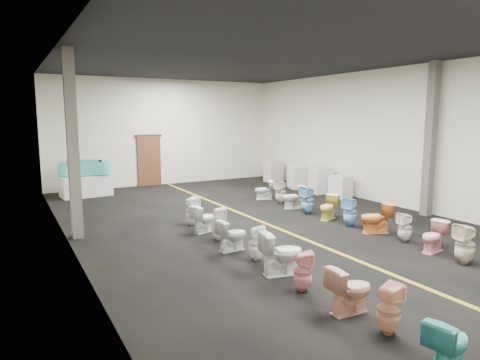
% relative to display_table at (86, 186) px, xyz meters
% --- Properties ---
extents(floor, '(16.00, 16.00, 0.00)m').
position_rel_display_table_xyz_m(floor, '(3.61, -6.65, -0.39)').
color(floor, black).
rests_on(floor, ground).
extents(ceiling, '(16.00, 16.00, 0.00)m').
position_rel_display_table_xyz_m(ceiling, '(3.61, -6.65, 4.11)').
color(ceiling, black).
rests_on(ceiling, ground).
extents(wall_back, '(10.00, 0.00, 10.00)m').
position_rel_display_table_xyz_m(wall_back, '(3.61, 1.35, 1.86)').
color(wall_back, beige).
rests_on(wall_back, ground).
extents(wall_left, '(0.00, 16.00, 16.00)m').
position_rel_display_table_xyz_m(wall_left, '(-1.39, -6.65, 1.86)').
color(wall_left, beige).
rests_on(wall_left, ground).
extents(wall_right, '(0.00, 16.00, 16.00)m').
position_rel_display_table_xyz_m(wall_right, '(8.61, -6.65, 1.86)').
color(wall_right, beige).
rests_on(wall_right, ground).
extents(aisle_stripe, '(0.12, 15.60, 0.01)m').
position_rel_display_table_xyz_m(aisle_stripe, '(3.61, -6.65, -0.38)').
color(aisle_stripe, olive).
rests_on(aisle_stripe, floor).
extents(back_door, '(1.00, 0.10, 2.10)m').
position_rel_display_table_xyz_m(back_door, '(2.81, 1.29, 0.66)').
color(back_door, '#562D19').
rests_on(back_door, floor).
extents(door_frame, '(1.15, 0.08, 0.10)m').
position_rel_display_table_xyz_m(door_frame, '(2.81, 1.30, 1.73)').
color(door_frame, '#331C11').
rests_on(door_frame, back_door).
extents(column_left, '(0.25, 0.25, 4.50)m').
position_rel_display_table_xyz_m(column_left, '(-1.14, -5.65, 1.86)').
color(column_left, '#59544C').
rests_on(column_left, floor).
extents(column_right, '(0.25, 0.25, 4.50)m').
position_rel_display_table_xyz_m(column_right, '(8.36, -8.15, 1.86)').
color(column_right, '#59544C').
rests_on(column_right, floor).
extents(display_table, '(1.82, 1.05, 0.77)m').
position_rel_display_table_xyz_m(display_table, '(0.00, 0.00, 0.00)').
color(display_table, silver).
rests_on(display_table, floor).
extents(bathtub, '(1.83, 0.91, 0.55)m').
position_rel_display_table_xyz_m(bathtub, '(0.00, 0.00, 0.68)').
color(bathtub, '#43C1AD').
rests_on(bathtub, display_table).
extents(appliance_crate_a, '(0.72, 0.72, 0.81)m').
position_rel_display_table_xyz_m(appliance_crate_a, '(8.01, -4.82, 0.02)').
color(appliance_crate_a, silver).
rests_on(appliance_crate_a, floor).
extents(appliance_crate_b, '(0.83, 0.83, 0.99)m').
position_rel_display_table_xyz_m(appliance_crate_b, '(8.01, -3.71, 0.11)').
color(appliance_crate_b, beige).
rests_on(appliance_crate_b, floor).
extents(appliance_crate_c, '(1.03, 1.03, 0.92)m').
position_rel_display_table_xyz_m(appliance_crate_c, '(8.01, -2.36, 0.07)').
color(appliance_crate_c, silver).
rests_on(appliance_crate_c, floor).
extents(appliance_crate_d, '(0.67, 0.67, 0.94)m').
position_rel_display_table_xyz_m(appliance_crate_d, '(8.01, -0.40, 0.08)').
color(appliance_crate_d, beige).
rests_on(appliance_crate_d, floor).
extents(toilet_left_0, '(0.72, 0.49, 0.67)m').
position_rel_display_table_xyz_m(toilet_left_0, '(1.74, -13.55, -0.05)').
color(toilet_left_0, teal).
rests_on(toilet_left_0, floor).
extents(toilet_left_1, '(0.37, 0.36, 0.71)m').
position_rel_display_table_xyz_m(toilet_left_1, '(1.81, -12.62, -0.03)').
color(toilet_left_1, '#E7A586').
rests_on(toilet_left_1, floor).
extents(toilet_left_2, '(0.73, 0.44, 0.73)m').
position_rel_display_table_xyz_m(toilet_left_2, '(1.81, -11.87, -0.02)').
color(toilet_left_2, '#E0A38E').
rests_on(toilet_left_2, floor).
extents(toilet_left_3, '(0.42, 0.42, 0.70)m').
position_rel_display_table_xyz_m(toilet_left_3, '(1.68, -10.89, -0.04)').
color(toilet_left_3, pink).
rests_on(toilet_left_3, floor).
extents(toilet_left_4, '(0.88, 0.60, 0.83)m').
position_rel_display_table_xyz_m(toilet_left_4, '(1.81, -10.07, 0.03)').
color(toilet_left_4, white).
rests_on(toilet_left_4, floor).
extents(toilet_left_5, '(0.44, 0.44, 0.72)m').
position_rel_display_table_xyz_m(toilet_left_5, '(1.82, -9.17, -0.03)').
color(toilet_left_5, white).
rests_on(toilet_left_5, floor).
extents(toilet_left_6, '(0.73, 0.46, 0.71)m').
position_rel_display_table_xyz_m(toilet_left_6, '(1.68, -8.35, -0.03)').
color(toilet_left_6, silver).
rests_on(toilet_left_6, floor).
extents(toilet_left_7, '(0.49, 0.48, 0.80)m').
position_rel_display_table_xyz_m(toilet_left_7, '(1.79, -7.48, 0.01)').
color(toilet_left_7, white).
rests_on(toilet_left_7, floor).
extents(toilet_left_8, '(0.79, 0.61, 0.71)m').
position_rel_display_table_xyz_m(toilet_left_8, '(1.76, -6.67, -0.03)').
color(toilet_left_8, white).
rests_on(toilet_left_8, floor).
extents(toilet_left_9, '(0.43, 0.43, 0.78)m').
position_rel_display_table_xyz_m(toilet_left_9, '(1.77, -5.85, 0.00)').
color(toilet_left_9, white).
rests_on(toilet_left_9, floor).
extents(toilet_right_2, '(0.44, 0.44, 0.83)m').
position_rel_display_table_xyz_m(toilet_right_2, '(5.32, -11.39, 0.03)').
color(toilet_right_2, beige).
rests_on(toilet_right_2, floor).
extents(toilet_right_3, '(0.72, 0.48, 0.69)m').
position_rel_display_table_xyz_m(toilet_right_3, '(5.46, -10.58, -0.04)').
color(toilet_right_3, '#F6A7A6').
rests_on(toilet_right_3, floor).
extents(toilet_right_4, '(0.37, 0.37, 0.70)m').
position_rel_display_table_xyz_m(toilet_right_4, '(5.53, -9.76, -0.04)').
color(toilet_right_4, silver).
rests_on(toilet_right_4, floor).
extents(toilet_right_5, '(0.88, 0.70, 0.79)m').
position_rel_display_table_xyz_m(toilet_right_5, '(5.53, -8.86, 0.01)').
color(toilet_right_5, orange).
rests_on(toilet_right_5, floor).
extents(toilet_right_6, '(0.44, 0.44, 0.79)m').
position_rel_display_table_xyz_m(toilet_right_6, '(5.44, -8.03, 0.01)').
color(toilet_right_6, '#72BAF4').
rests_on(toilet_right_6, floor).
extents(toilet_right_7, '(0.80, 0.64, 0.71)m').
position_rel_display_table_xyz_m(toilet_right_7, '(5.45, -7.15, -0.03)').
color(toilet_right_7, '#E6D357').
rests_on(toilet_right_7, floor).
extents(toilet_right_8, '(0.42, 0.41, 0.85)m').
position_rel_display_table_xyz_m(toilet_right_8, '(5.35, -6.31, 0.04)').
color(toilet_right_8, '#70ABDA').
rests_on(toilet_right_8, floor).
extents(toilet_right_9, '(0.81, 0.59, 0.74)m').
position_rel_display_table_xyz_m(toilet_right_9, '(5.44, -5.47, -0.02)').
color(toilet_right_9, silver).
rests_on(toilet_right_9, floor).
extents(toilet_right_10, '(0.43, 0.43, 0.80)m').
position_rel_display_table_xyz_m(toilet_right_10, '(5.52, -4.63, 0.01)').
color(toilet_right_10, beige).
rests_on(toilet_right_10, floor).
extents(toilet_right_11, '(0.76, 0.60, 0.68)m').
position_rel_display_table_xyz_m(toilet_right_11, '(5.43, -3.72, -0.05)').
color(toilet_right_11, white).
rests_on(toilet_right_11, floor).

